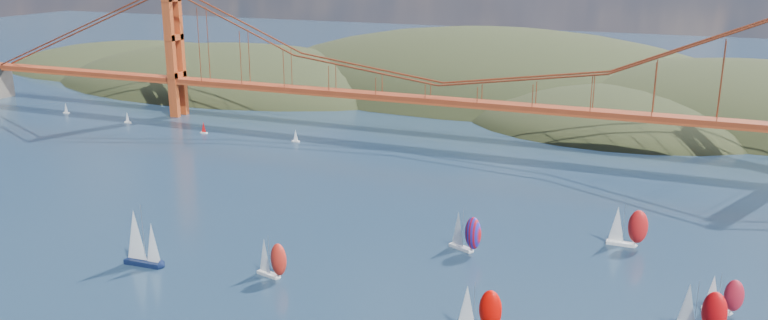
% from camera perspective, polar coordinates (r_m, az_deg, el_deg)
% --- Properties ---
extents(headlands, '(725.00, 225.00, 96.00)m').
position_cam_1_polar(headlands, '(372.47, 15.63, 2.34)').
color(headlands, black).
rests_on(headlands, ground).
extents(bridge, '(552.00, 12.00, 55.00)m').
position_cam_1_polar(bridge, '(279.32, 4.05, 7.88)').
color(bridge, maroon).
rests_on(bridge, ground).
extents(sloop_navy, '(9.59, 5.54, 14.77)m').
position_cam_1_polar(sloop_navy, '(181.49, -18.06, -5.70)').
color(sloop_navy, black).
rests_on(sloop_navy, ground).
extents(racer_0, '(8.60, 4.85, 9.64)m').
position_cam_1_polar(racer_0, '(169.14, -8.59, -7.38)').
color(racer_0, silver).
rests_on(racer_0, ground).
extents(racer_1, '(8.81, 3.53, 10.20)m').
position_cam_1_polar(racer_1, '(145.94, 7.17, -11.15)').
color(racer_1, silver).
rests_on(racer_1, ground).
extents(racer_2, '(9.55, 5.70, 10.70)m').
position_cam_1_polar(racer_2, '(155.83, 22.95, -10.44)').
color(racer_2, white).
rests_on(racer_2, ground).
extents(racer_3, '(9.43, 3.78, 10.90)m').
position_cam_1_polar(racer_3, '(193.32, 18.02, -4.81)').
color(racer_3, white).
rests_on(racer_3, ground).
extents(racer_4, '(7.59, 3.17, 8.66)m').
position_cam_1_polar(racer_4, '(166.29, 24.40, -9.30)').
color(racer_4, silver).
rests_on(racer_4, ground).
extents(racer_rwb, '(9.35, 6.53, 10.47)m').
position_cam_1_polar(racer_rwb, '(182.24, 6.20, -5.42)').
color(racer_rwb, white).
rests_on(racer_rwb, ground).
extents(distant_boat_0, '(3.00, 2.00, 4.70)m').
position_cam_1_polar(distant_boat_0, '(361.42, -23.08, 3.67)').
color(distant_boat_0, silver).
rests_on(distant_boat_0, ground).
extents(distant_boat_1, '(3.00, 2.00, 4.70)m').
position_cam_1_polar(distant_boat_1, '(331.87, -18.97, 3.09)').
color(distant_boat_1, silver).
rests_on(distant_boat_1, ground).
extents(distant_boat_2, '(3.00, 2.00, 4.70)m').
position_cam_1_polar(distant_boat_2, '(304.63, -13.59, 2.43)').
color(distant_boat_2, silver).
rests_on(distant_boat_2, ground).
extents(distant_boat_3, '(3.00, 2.00, 4.70)m').
position_cam_1_polar(distant_boat_3, '(284.72, -6.75, 1.84)').
color(distant_boat_3, silver).
rests_on(distant_boat_3, ground).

